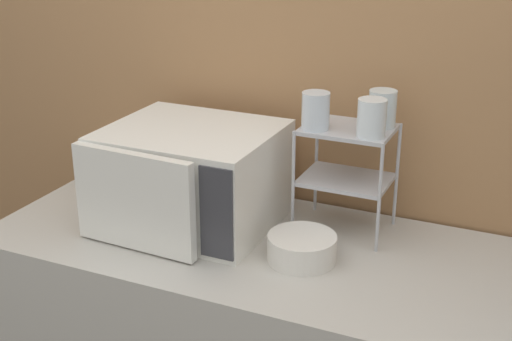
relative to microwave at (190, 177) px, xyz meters
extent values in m
cube|color=#9E7047|center=(0.29, 0.34, 0.23)|extent=(8.00, 0.06, 2.60)
cube|color=silver|center=(0.00, 0.01, 0.00)|extent=(0.49, 0.43, 0.30)
cube|color=#B7B2A8|center=(-0.05, -0.19, 0.00)|extent=(0.35, 0.01, 0.26)
cube|color=#333338|center=(0.19, -0.20, 0.00)|extent=(0.10, 0.01, 0.26)
cube|color=silver|center=(-0.05, -0.22, 0.00)|extent=(0.38, 0.05, 0.29)
cylinder|color=#B2B2B7|center=(0.31, 0.05, 0.01)|extent=(0.01, 0.01, 0.32)
cylinder|color=#B2B2B7|center=(0.57, 0.05, 0.01)|extent=(0.01, 0.01, 0.32)
cylinder|color=#B2B2B7|center=(0.31, 0.25, 0.01)|extent=(0.01, 0.01, 0.32)
cylinder|color=#B2B2B7|center=(0.57, 0.25, 0.01)|extent=(0.01, 0.01, 0.32)
cube|color=#B2B2B7|center=(0.44, 0.15, 0.01)|extent=(0.25, 0.20, 0.01)
cube|color=#B2B2B7|center=(0.44, 0.15, 0.17)|extent=(0.25, 0.20, 0.01)
cylinder|color=silver|center=(0.36, 0.10, 0.23)|extent=(0.08, 0.08, 0.11)
cylinder|color=silver|center=(0.52, 0.20, 0.23)|extent=(0.08, 0.08, 0.11)
cylinder|color=silver|center=(0.52, 0.10, 0.23)|extent=(0.08, 0.08, 0.11)
cylinder|color=silver|center=(0.40, -0.09, -0.15)|extent=(0.11, 0.11, 0.01)
cylinder|color=silver|center=(0.40, -0.09, -0.11)|extent=(0.19, 0.19, 0.07)
camera|label=1|loc=(1.00, -1.72, 0.79)|focal=50.00mm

